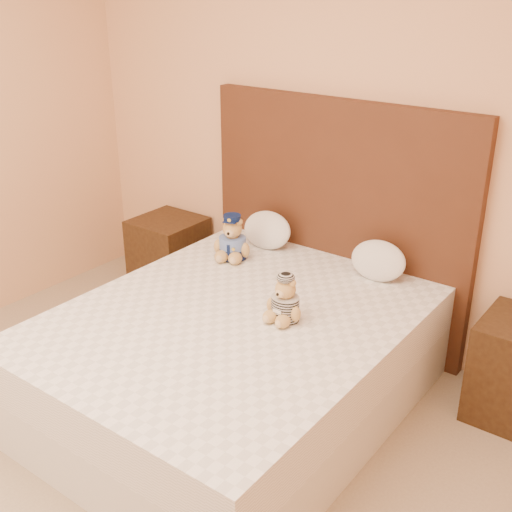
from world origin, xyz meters
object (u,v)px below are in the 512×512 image
Objects in this scene: teddy_police at (232,237)px; pillow_right at (378,259)px; bed at (235,360)px; nightstand_left at (169,255)px; pillow_left at (267,228)px; teddy_prisoner at (285,298)px.

pillow_right is at bearing -0.20° from teddy_police.
bed is 7.20× the size of teddy_police.
pillow_left is (0.86, 0.03, 0.40)m from nightstand_left.
bed is 1.00m from pillow_left.
teddy_police is (-0.45, 0.55, 0.41)m from bed.
teddy_prisoner reaches higher than nightstand_left.
teddy_prisoner is at bearing -51.30° from teddy_police.
teddy_police reaches higher than pillow_right.
teddy_police is at bearing 150.51° from teddy_prisoner.
teddy_police is (0.80, -0.25, 0.41)m from nightstand_left.
pillow_left is (-0.63, 0.72, 0.00)m from teddy_prisoner.
nightstand_left is 0.94m from pillow_left.
bed is at bearing -32.62° from nightstand_left.
teddy_police reaches higher than bed.
nightstand_left is 1.65× the size of pillow_right.
pillow_right reaches higher than nightstand_left.
teddy_police reaches higher than pillow_left.
pillow_right is (0.84, 0.28, -0.02)m from teddy_police.
teddy_prisoner is 0.96m from pillow_left.
teddy_police reaches higher than teddy_prisoner.
pillow_left is 1.04× the size of pillow_right.
pillow_left is at bearing 115.42° from bed.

